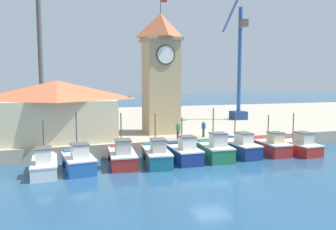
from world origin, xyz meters
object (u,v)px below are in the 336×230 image
at_px(fishing_boat_center, 184,152).
at_px(dock_worker_near_tower, 203,129).
at_px(warehouse_left, 58,110).
at_px(fishing_boat_left_inner, 122,156).
at_px(fishing_boat_mid_right, 215,150).
at_px(dock_worker_along_quay, 178,130).
at_px(fishing_boat_left_outer, 79,161).
at_px(fishing_boat_mid_left, 157,155).
at_px(fishing_boat_right_outer, 271,146).
at_px(fishing_boat_right_inner, 239,147).
at_px(port_crane_near, 238,75).
at_px(port_crane_far, 40,63).
at_px(clock_tower, 161,71).
at_px(fishing_boat_far_left, 44,165).
at_px(fishing_boat_far_right, 297,146).

distance_m(fishing_boat_center, dock_worker_near_tower, 5.53).
height_order(warehouse_left, dock_worker_near_tower, warehouse_left).
bearing_deg(fishing_boat_left_inner, fishing_boat_mid_right, -3.84).
height_order(fishing_boat_left_inner, dock_worker_along_quay, fishing_boat_left_inner).
height_order(fishing_boat_left_outer, fishing_boat_mid_left, fishing_boat_left_outer).
bearing_deg(fishing_boat_right_outer, fishing_boat_right_inner, 171.10).
relative_size(port_crane_near, dock_worker_along_quay, 11.26).
distance_m(warehouse_left, port_crane_far, 10.17).
bearing_deg(fishing_boat_mid_right, dock_worker_near_tower, 80.10).
bearing_deg(warehouse_left, fishing_boat_left_inner, -52.38).
relative_size(fishing_boat_mid_right, clock_tower, 0.32).
distance_m(fishing_boat_right_inner, port_crane_far, 24.57).
bearing_deg(fishing_boat_right_inner, fishing_boat_center, -172.96).
xyz_separation_m(fishing_boat_far_left, fishing_boat_mid_left, (8.69, 0.18, 0.08)).
xyz_separation_m(warehouse_left, port_crane_near, (24.90, 9.88, 3.58)).
bearing_deg(fishing_boat_left_inner, dock_worker_near_tower, 22.37).
relative_size(fishing_boat_left_outer, fishing_boat_left_inner, 0.92).
bearing_deg(fishing_boat_far_left, clock_tower, 36.09).
bearing_deg(warehouse_left, dock_worker_along_quay, -15.37).
xyz_separation_m(fishing_boat_right_inner, dock_worker_near_tower, (-2.08, 3.31, 1.34)).
bearing_deg(fishing_boat_right_outer, fishing_boat_mid_left, -178.14).
height_order(port_crane_near, dock_worker_near_tower, port_crane_near).
distance_m(fishing_boat_left_outer, clock_tower, 14.23).
bearing_deg(fishing_boat_mid_right, fishing_boat_right_inner, 17.18).
distance_m(fishing_boat_far_right, clock_tower, 15.64).
height_order(fishing_boat_center, fishing_boat_far_right, fishing_boat_far_right).
distance_m(fishing_boat_far_left, fishing_boat_right_outer, 20.01).
xyz_separation_m(fishing_boat_right_outer, dock_worker_along_quay, (-8.05, 3.58, 1.36)).
height_order(fishing_boat_far_left, fishing_boat_center, fishing_boat_far_left).
bearing_deg(dock_worker_along_quay, port_crane_far, 137.45).
distance_m(fishing_boat_center, dock_worker_along_quay, 4.09).
bearing_deg(fishing_boat_far_right, fishing_boat_mid_right, 179.34).
relative_size(dock_worker_near_tower, dock_worker_along_quay, 1.00).
xyz_separation_m(fishing_boat_mid_left, fishing_boat_right_outer, (11.31, 0.37, -0.02)).
distance_m(fishing_boat_far_right, dock_worker_along_quay, 11.49).
xyz_separation_m(fishing_boat_right_outer, port_crane_far, (-20.93, 15.40, 8.14)).
xyz_separation_m(fishing_boat_right_inner, fishing_boat_far_right, (5.78, -0.97, -0.07)).
bearing_deg(dock_worker_along_quay, fishing_boat_far_right, -20.82).
bearing_deg(fishing_boat_far_right, fishing_boat_right_outer, 169.74).
bearing_deg(clock_tower, dock_worker_along_quay, -84.28).
xyz_separation_m(fishing_boat_right_inner, fishing_boat_right_outer, (3.17, -0.50, -0.03)).
xyz_separation_m(fishing_boat_left_inner, fishing_boat_center, (5.26, -0.37, 0.03)).
xyz_separation_m(fishing_boat_right_inner, dock_worker_along_quay, (-4.89, 3.09, 1.34)).
bearing_deg(fishing_boat_far_right, fishing_boat_center, 178.65).
bearing_deg(port_crane_near, fishing_boat_mid_right, -125.09).
bearing_deg(port_crane_near, port_crane_far, -177.69).
bearing_deg(fishing_boat_far_left, warehouse_left, 82.28).
relative_size(fishing_boat_left_inner, dock_worker_near_tower, 3.02).
height_order(fishing_boat_right_outer, dock_worker_near_tower, fishing_boat_right_outer).
xyz_separation_m(fishing_boat_right_outer, port_crane_near, (5.86, 16.48, 6.98)).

